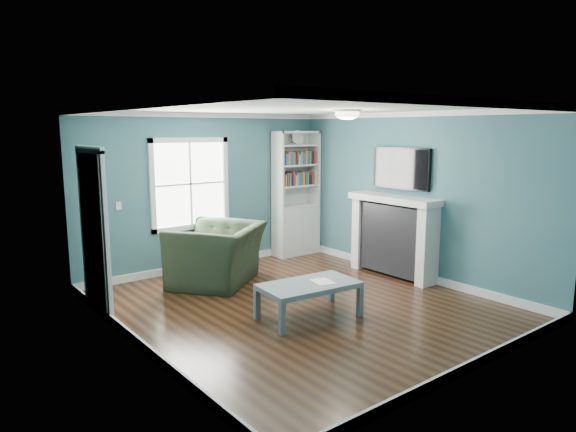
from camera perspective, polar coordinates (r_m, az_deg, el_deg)
floor at (r=6.97m, az=1.43°, el=-9.92°), size 5.00×5.00×0.00m
room_walls at (r=6.62m, az=1.49°, el=3.10°), size 5.00×5.00×5.00m
trim at (r=6.66m, az=1.48°, el=0.15°), size 4.50×5.00×2.60m
window at (r=8.54m, az=-10.80°, el=3.52°), size 1.40×0.06×1.50m
bookshelf at (r=9.58m, az=0.88°, el=1.16°), size 0.90×0.35×2.31m
fireplace at (r=8.36m, az=11.64°, el=-2.29°), size 0.44×1.58×1.30m
tv at (r=8.30m, az=12.44°, el=5.20°), size 0.06×1.10×0.65m
door at (r=6.88m, az=-20.81°, el=-1.57°), size 0.12×0.98×2.17m
ceiling_fixture at (r=7.25m, az=6.61°, el=11.27°), size 0.38×0.38×0.15m
light_switch at (r=8.10m, az=-18.30°, el=1.09°), size 0.08×0.01×0.12m
recliner at (r=7.89m, az=-7.85°, el=-3.13°), size 1.64×1.55×1.21m
coffee_table at (r=6.45m, az=2.35°, el=-7.96°), size 1.28×0.79×0.44m
paper_sheet at (r=6.50m, az=3.87°, el=-7.27°), size 0.29×0.34×0.00m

